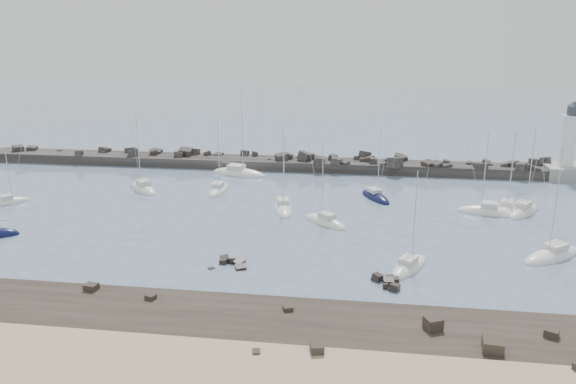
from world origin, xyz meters
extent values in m
plane|color=slate|center=(0.00, 0.00, 0.00)|extent=(400.00, 400.00, 0.00)
cube|color=black|center=(0.00, -22.00, 0.00)|extent=(140.00, 12.00, 0.70)
cube|color=black|center=(-16.28, -17.27, 0.66)|extent=(1.42, 1.23, 0.62)
cube|color=black|center=(27.73, -20.34, 0.68)|extent=(1.45, 1.36, 0.66)
cube|color=black|center=(2.78, -26.52, 0.50)|extent=(0.82, 0.96, 0.29)
cube|color=black|center=(7.73, -25.73, 0.78)|extent=(1.33, 1.49, 0.85)
cube|color=black|center=(17.65, -20.41, 0.89)|extent=(1.84, 1.79, 1.08)
cube|color=black|center=(4.34, -18.70, 0.55)|extent=(1.14, 1.18, 0.39)
cube|color=black|center=(-9.48, -18.36, 0.57)|extent=(1.13, 1.06, 0.44)
cube|color=black|center=(22.18, -23.35, 0.88)|extent=(1.88, 2.08, 1.06)
cube|color=black|center=(-2.99, -7.85, -0.06)|extent=(1.71, 1.83, 1.36)
cube|color=black|center=(-4.75, -7.34, 0.16)|extent=(1.40, 1.50, 0.93)
cube|color=black|center=(-2.41, -9.24, -0.09)|extent=(1.52, 1.55, 1.13)
cube|color=black|center=(-3.77, -7.79, 0.26)|extent=(1.16, 1.19, 0.81)
cube|color=black|center=(-4.68, -8.06, 0.07)|extent=(0.97, 1.11, 0.99)
cube|color=black|center=(-5.70, -9.72, -0.08)|extent=(0.89, 0.91, 0.38)
cube|color=black|center=(12.88, -10.26, 0.27)|extent=(1.48, 1.31, 1.19)
cube|color=black|center=(14.06, -10.95, 0.09)|extent=(1.17, 1.24, 1.12)
cube|color=black|center=(14.53, -9.90, 0.00)|extent=(1.51, 1.38, 0.99)
cube|color=black|center=(13.70, -12.03, 0.30)|extent=(0.64, 0.76, 0.60)
cube|color=black|center=(14.63, -12.37, 0.25)|extent=(1.35, 1.42, 1.04)
cube|color=#2A2725|center=(-7.50, 38.00, 0.20)|extent=(115.00, 6.00, 3.20)
cube|color=#2A2725|center=(-51.31, 39.16, 1.59)|extent=(1.39, 1.28, 0.98)
cube|color=#2A2725|center=(33.70, 40.40, 1.78)|extent=(2.01, 1.84, 1.45)
cube|color=#2A2725|center=(31.90, 36.44, 1.95)|extent=(2.61, 2.40, 1.57)
cube|color=#2A2725|center=(12.15, 38.35, 2.07)|extent=(2.04, 1.78, 1.72)
cube|color=#2A2725|center=(-57.21, 38.96, 1.96)|extent=(2.26, 1.99, 1.61)
cube|color=#2A2725|center=(-59.59, 37.78, 2.15)|extent=(2.93, 2.86, 1.70)
cube|color=#2A2725|center=(4.97, 38.67, 2.06)|extent=(1.84, 1.91, 1.68)
cube|color=#2A2725|center=(36.46, 37.83, 1.85)|extent=(1.69, 1.54, 1.29)
cube|color=#2A2725|center=(17.50, 37.99, 1.70)|extent=(1.59, 1.76, 1.30)
cube|color=#2A2725|center=(15.35, 39.05, 1.85)|extent=(1.42, 1.34, 1.04)
cube|color=#2A2725|center=(33.81, 38.72, 1.58)|extent=(1.94, 1.80, 1.42)
cube|color=#2A2725|center=(-24.16, 38.53, 2.30)|extent=(2.57, 2.31, 2.34)
cube|color=#2A2725|center=(-25.16, 37.33, 2.23)|extent=(1.94, 2.02, 1.44)
cube|color=#2A2725|center=(11.02, 38.60, 1.68)|extent=(1.75, 1.60, 1.65)
cube|color=#2A2725|center=(-5.41, 37.06, 1.51)|extent=(1.47, 1.62, 0.95)
cube|color=#2A2725|center=(-22.78, 40.58, 1.58)|extent=(1.63, 1.80, 1.25)
cube|color=#2A2725|center=(-59.31, 36.89, 1.45)|extent=(1.27, 1.07, 0.79)
cube|color=#2A2725|center=(44.26, 40.30, 2.15)|extent=(2.63, 2.92, 2.63)
cube|color=#2A2725|center=(38.87, 35.78, 2.30)|extent=(2.49, 2.37, 1.64)
cube|color=#2A2725|center=(-34.34, 36.76, 2.31)|extent=(2.81, 2.78, 2.16)
cube|color=#2A2725|center=(25.96, 37.02, 2.25)|extent=(1.42, 1.20, 1.38)
cube|color=#2A2725|center=(16.61, 35.42, 2.38)|extent=(3.11, 3.43, 2.33)
cube|color=#2A2725|center=(-10.51, 40.12, 2.13)|extent=(1.58, 1.58, 1.22)
cube|color=#2A2725|center=(39.56, 35.94, 2.14)|extent=(2.29, 2.22, 1.69)
cube|color=#2A2725|center=(41.35, 35.66, 1.93)|extent=(1.66, 1.43, 1.28)
cube|color=#2A2725|center=(26.54, 36.44, 1.66)|extent=(1.19, 1.02, 1.04)
cube|color=#2A2725|center=(-34.78, 38.70, 1.96)|extent=(1.24, 1.04, 1.01)
cube|color=#2A2725|center=(7.59, 35.69, 1.74)|extent=(1.92, 1.86, 1.38)
cube|color=#2A2725|center=(42.45, 40.05, 2.12)|extent=(2.22, 2.26, 1.81)
cube|color=#2A2725|center=(11.34, 38.71, 1.82)|extent=(2.60, 2.08, 1.66)
cube|color=#2A2725|center=(25.71, 36.11, 1.91)|extent=(2.18, 2.18, 1.21)
cube|color=#2A2725|center=(-28.50, 36.05, 1.41)|extent=(1.57, 1.79, 1.19)
cube|color=#2A2725|center=(2.67, 35.63, 2.23)|extent=(2.36, 1.96, 2.12)
cube|color=#2A2725|center=(9.83, 39.94, 1.93)|extent=(1.90, 1.82, 1.69)
cube|color=#2A2725|center=(-0.36, 37.55, 2.54)|extent=(3.03, 2.53, 2.47)
cube|color=#2A2725|center=(-22.75, 39.95, 2.24)|extent=(2.13, 1.93, 1.79)
cube|color=#2A2725|center=(-30.53, 40.05, 1.84)|extent=(1.63, 2.01, 1.52)
cube|color=#2A2725|center=(-17.85, 39.94, 1.58)|extent=(1.99, 1.98, 1.34)
cube|color=#2A2725|center=(0.70, 39.04, 2.09)|extent=(2.22, 2.05, 1.62)
cube|color=#2A2725|center=(-45.10, 35.58, 2.11)|extent=(1.51, 1.59, 1.50)
cube|color=#2A2725|center=(14.45, 36.10, 1.55)|extent=(2.07, 2.16, 1.58)
cube|color=#2A2725|center=(5.83, 35.94, 2.27)|extent=(2.19, 2.28, 1.41)
cube|color=#2A2725|center=(30.37, 38.87, 1.77)|extent=(1.45, 1.49, 1.20)
cube|color=#2A2725|center=(-36.40, 40.11, 2.12)|extent=(2.02, 2.21, 1.58)
cube|color=#2A2725|center=(17.53, 39.99, 1.98)|extent=(2.14, 2.46, 2.45)
cube|color=#2A2725|center=(22.64, 36.59, 2.00)|extent=(2.73, 2.88, 1.71)
cube|color=#2A2725|center=(-19.90, 39.31, 2.08)|extent=(1.72, 1.55, 1.37)
cube|color=#2A2725|center=(18.52, 40.50, 2.01)|extent=(1.58, 1.57, 1.63)
cube|color=#2A2725|center=(-3.71, 38.70, 2.01)|extent=(2.11, 1.85, 2.08)
cube|color=#2A2725|center=(-4.75, 37.13, 2.28)|extent=(2.84, 2.88, 1.84)
cube|color=#2A2725|center=(37.83, 38.44, 1.96)|extent=(2.88, 2.75, 1.87)
cube|color=#2A2725|center=(-30.77, 38.42, 2.20)|extent=(1.99, 2.18, 1.77)
cube|color=#2A2725|center=(11.06, 40.06, 2.49)|extent=(2.59, 2.60, 2.17)
cube|color=#2A2725|center=(-12.60, 40.41, 1.97)|extent=(1.73, 1.87, 1.82)
cube|color=#2A2725|center=(-41.68, 39.60, 1.92)|extent=(2.23, 2.52, 2.09)
cube|color=#2A2725|center=(12.68, 37.06, 2.20)|extent=(1.49, 1.60, 1.29)
cube|color=#2A2725|center=(-7.35, 37.50, 1.52)|extent=(1.44, 1.31, 1.12)
cube|color=#2A2725|center=(24.04, 36.09, 2.08)|extent=(2.45, 2.56, 1.61)
cube|color=gray|center=(47.00, 38.00, 0.80)|extent=(7.00, 7.00, 3.00)
cylinder|color=white|center=(47.00, 38.00, 6.80)|extent=(2.50, 2.50, 9.00)
cylinder|color=white|center=(47.00, 38.00, 11.23)|extent=(3.20, 3.20, 0.25)
cylinder|color=#363B41|center=(47.00, 38.00, 12.10)|extent=(2.00, 2.00, 1.60)
cone|color=#363B41|center=(47.00, 38.00, 13.40)|extent=(2.20, 2.20, 1.00)
ellipsoid|color=white|center=(-43.28, 9.69, 0.05)|extent=(5.28, 5.62, 1.70)
cube|color=silver|center=(-43.48, 9.47, 1.07)|extent=(1.98, 2.02, 0.60)
cylinder|color=silver|center=(-42.97, 10.05, 4.75)|extent=(0.10, 0.10, 7.95)
cylinder|color=silver|center=(-43.75, 9.17, 1.63)|extent=(1.63, 1.82, 0.09)
ellipsoid|color=white|center=(-25.66, 19.77, 0.05)|extent=(8.07, 8.24, 2.31)
cube|color=silver|center=(-25.36, 19.46, 1.41)|extent=(2.99, 3.01, 0.76)
cylinder|color=silver|center=(-26.15, 20.28, 6.98)|extent=(0.13, 0.13, 11.89)
cylinder|color=silver|center=(-24.93, 19.01, 2.11)|extent=(2.52, 2.61, 0.11)
ellipsoid|color=white|center=(-12.89, 20.93, 0.05)|extent=(2.78, 8.30, 2.04)
cube|color=silver|center=(-12.90, 20.52, 1.23)|extent=(1.72, 2.35, 0.63)
cylinder|color=silver|center=(-12.87, 21.59, 6.48)|extent=(0.11, 0.11, 11.12)
cylinder|color=silver|center=(-12.92, 19.95, 1.82)|extent=(0.18, 3.30, 0.09)
ellipsoid|color=white|center=(-11.93, 32.00, 0.05)|extent=(11.16, 5.76, 2.47)
cube|color=silver|center=(-12.45, 32.13, 1.46)|extent=(3.42, 2.80, 0.72)
cylinder|color=silver|center=(-11.10, 31.80, 8.31)|extent=(0.12, 0.12, 14.42)
cylinder|color=silver|center=(-13.17, 32.31, 2.13)|extent=(4.17, 1.12, 0.10)
ellipsoid|color=white|center=(5.90, 7.39, 0.05)|extent=(7.41, 6.98, 2.04)
cube|color=silver|center=(6.19, 7.13, 1.25)|extent=(2.67, 2.62, 0.66)
cylinder|color=silver|center=(5.44, 7.80, 6.17)|extent=(0.11, 0.11, 10.50)
cylinder|color=silver|center=(6.60, 6.77, 1.86)|extent=(2.39, 2.14, 0.09)
ellipsoid|color=white|center=(-0.72, 12.39, 0.05)|extent=(4.36, 8.71, 2.13)
cube|color=silver|center=(-0.82, 12.79, 1.30)|extent=(2.15, 2.65, 0.68)
cylinder|color=silver|center=(-0.58, 11.74, 6.59)|extent=(0.12, 0.12, 11.27)
cylinder|color=silver|center=(-0.94, 13.36, 1.93)|extent=(0.83, 3.28, 0.10)
ellipsoid|color=white|center=(16.52, -6.61, 0.05)|extent=(5.71, 7.94, 1.95)
cube|color=silver|center=(16.34, -6.95, 1.19)|extent=(2.38, 2.64, 0.62)
cylinder|color=silver|center=(16.81, -6.06, 6.09)|extent=(0.11, 0.11, 10.41)
cylinder|color=silver|center=(16.09, -7.43, 1.77)|extent=(1.52, 2.77, 0.09)
ellipsoid|color=#0D1339|center=(13.01, 20.29, 0.05)|extent=(5.86, 8.07, 2.01)
cube|color=silver|center=(12.83, 20.64, 1.23)|extent=(2.43, 2.69, 0.65)
cylinder|color=silver|center=(13.31, 19.74, 6.21)|extent=(0.11, 0.11, 10.60)
cylinder|color=silver|center=(12.57, 21.12, 1.83)|extent=(1.57, 2.81, 0.09)
ellipsoid|color=white|center=(28.91, 14.84, 0.05)|extent=(8.47, 4.08, 2.20)
cube|color=silver|center=(29.31, 14.76, 1.35)|extent=(2.56, 2.06, 0.74)
cylinder|color=silver|center=(28.28, 14.97, 6.47)|extent=(0.13, 0.13, 10.97)
cylinder|color=silver|center=(29.87, 14.65, 2.04)|extent=(3.21, 0.75, 0.11)
ellipsoid|color=white|center=(32.37, 16.99, 0.05)|extent=(5.06, 8.43, 2.12)
cube|color=silver|center=(32.24, 16.61, 1.30)|extent=(2.29, 2.67, 0.69)
cylinder|color=silver|center=(32.59, 17.60, 6.39)|extent=(0.12, 0.12, 10.88)
cylinder|color=silver|center=(32.05, 16.08, 1.94)|extent=(1.17, 3.07, 0.10)
ellipsoid|color=white|center=(33.56, -0.96, 0.05)|extent=(9.03, 7.96, 2.21)
cube|color=silver|center=(33.93, -0.68, 1.32)|extent=(3.18, 3.06, 0.67)
cylinder|color=silver|center=(32.98, -1.42, 7.22)|extent=(0.11, 0.11, 12.47)
cylinder|color=silver|center=(34.43, -0.28, 1.94)|extent=(2.96, 2.36, 0.10)
ellipsoid|color=white|center=(34.53, 15.83, 0.05)|extent=(7.05, 8.33, 2.32)
cube|color=silver|center=(34.29, 15.49, 1.43)|extent=(2.75, 2.90, 0.79)
cylinder|color=silver|center=(34.93, 16.37, 6.71)|extent=(0.14, 0.14, 11.35)
cylinder|color=silver|center=(33.94, 15.02, 2.17)|extent=(2.07, 2.79, 0.11)
camera|label=1|loc=(11.00, -66.42, 26.25)|focal=35.00mm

